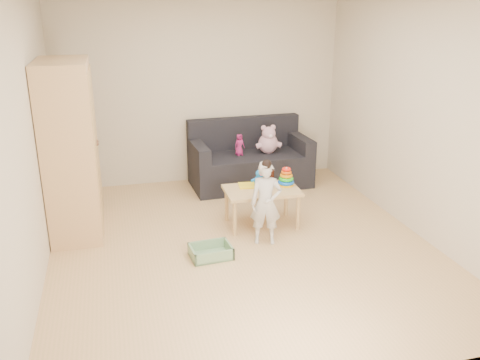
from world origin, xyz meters
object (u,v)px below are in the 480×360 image
object	(u,v)px
wardrobe	(70,149)
sofa	(250,169)
toddler	(266,204)
play_table	(262,207)

from	to	relation	value
wardrobe	sofa	bearing A→B (deg)	22.43
sofa	toddler	distance (m)	1.87
wardrobe	play_table	xyz separation A→B (m)	(2.08, -0.42, -0.74)
play_table	toddler	bearing A→B (deg)	-101.66
toddler	wardrobe	bearing A→B (deg)	172.34
play_table	toddler	world-z (taller)	toddler
sofa	play_table	bearing A→B (deg)	-102.46
wardrobe	play_table	world-z (taller)	wardrobe
wardrobe	toddler	size ratio (longest dim) A/B	2.15
sofa	play_table	distance (m)	1.40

